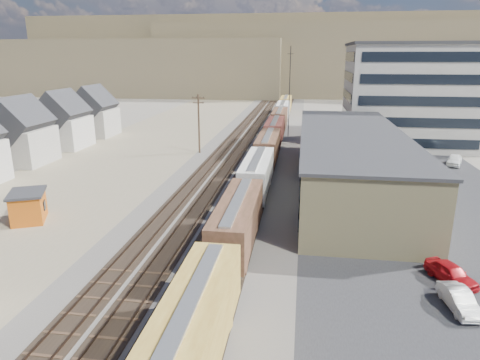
# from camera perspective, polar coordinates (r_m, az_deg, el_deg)

# --- Properties ---
(ground) EXTENTS (300.00, 300.00, 0.00)m
(ground) POSITION_cam_1_polar(r_m,az_deg,el_deg) (33.95, -8.18, -12.61)
(ground) COLOR #6B6356
(ground) RESTS_ON ground
(ballast_bed) EXTENTS (18.00, 200.00, 0.06)m
(ballast_bed) POSITION_cam_1_polar(r_m,az_deg,el_deg) (80.54, 1.86, 4.68)
(ballast_bed) COLOR #4C4742
(ballast_bed) RESTS_ON ground
(dirt_yard) EXTENTS (24.00, 180.00, 0.03)m
(dirt_yard) POSITION_cam_1_polar(r_m,az_deg,el_deg) (76.02, -14.23, 3.47)
(dirt_yard) COLOR #796E53
(dirt_yard) RESTS_ON ground
(asphalt_lot) EXTENTS (26.00, 120.00, 0.04)m
(asphalt_lot) POSITION_cam_1_polar(r_m,az_deg,el_deg) (66.72, 19.41, 1.26)
(asphalt_lot) COLOR #232326
(asphalt_lot) RESTS_ON ground
(rail_tracks) EXTENTS (11.40, 200.00, 0.24)m
(rail_tracks) POSITION_cam_1_polar(r_m,az_deg,el_deg) (80.59, 1.47, 4.75)
(rail_tracks) COLOR black
(rail_tracks) RESTS_ON ground
(freight_train) EXTENTS (3.00, 119.74, 4.46)m
(freight_train) POSITION_cam_1_polar(r_m,az_deg,el_deg) (72.96, 4.23, 5.63)
(freight_train) COLOR black
(freight_train) RESTS_ON ground
(warehouse) EXTENTS (12.40, 40.40, 7.25)m
(warehouse) POSITION_cam_1_polar(r_m,az_deg,el_deg) (55.18, 14.46, 2.55)
(warehouse) COLOR tan
(warehouse) RESTS_ON ground
(office_tower) EXTENTS (22.60, 18.60, 18.45)m
(office_tower) POSITION_cam_1_polar(r_m,az_deg,el_deg) (85.75, 21.56, 10.52)
(office_tower) COLOR #9E998E
(office_tower) RESTS_ON ground
(utility_pole_north) EXTENTS (2.20, 0.32, 10.00)m
(utility_pole_north) POSITION_cam_1_polar(r_m,az_deg,el_deg) (73.33, -5.51, 7.64)
(utility_pole_north) COLOR #382619
(utility_pole_north) RESTS_ON ground
(radio_mast) EXTENTS (1.20, 0.16, 18.00)m
(radio_mast) POSITION_cam_1_polar(r_m,az_deg,el_deg) (88.71, 6.61, 11.61)
(radio_mast) COLOR black
(radio_mast) RESTS_ON ground
(hills_north) EXTENTS (265.00, 80.00, 32.00)m
(hills_north) POSITION_cam_1_polar(r_m,az_deg,el_deg) (196.49, 6.07, 15.65)
(hills_north) COLOR brown
(hills_north) RESTS_ON ground
(maintenance_shed) EXTENTS (4.80, 5.27, 3.14)m
(maintenance_shed) POSITION_cam_1_polar(r_m,az_deg,el_deg) (48.39, -26.38, -3.14)
(maintenance_shed) COLOR #C45812
(maintenance_shed) RESTS_ON ground
(parked_car_red) EXTENTS (3.45, 4.64, 1.47)m
(parked_car_red) POSITION_cam_1_polar(r_m,az_deg,el_deg) (36.07, 26.31, -11.12)
(parked_car_red) COLOR #AF1016
(parked_car_red) RESTS_ON ground
(parked_car_white) EXTENTS (1.93, 4.25, 1.35)m
(parked_car_white) POSITION_cam_1_polar(r_m,az_deg,el_deg) (32.89, 27.18, -14.09)
(parked_car_white) COLOR silver
(parked_car_white) RESTS_ON ground
(parked_car_blue) EXTENTS (4.48, 6.11, 1.54)m
(parked_car_blue) POSITION_cam_1_polar(r_m,az_deg,el_deg) (88.51, 17.23, 5.51)
(parked_car_blue) COLOR navy
(parked_car_blue) RESTS_ON ground
(parked_car_far) EXTENTS (3.67, 5.25, 1.66)m
(parked_car_far) POSITION_cam_1_polar(r_m,az_deg,el_deg) (73.20, 26.67, 2.38)
(parked_car_far) COLOR white
(parked_car_far) RESTS_ON ground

